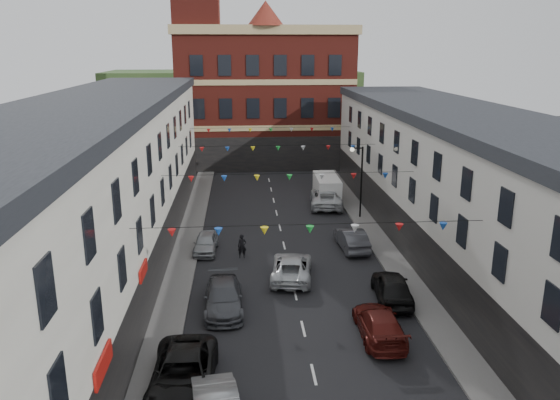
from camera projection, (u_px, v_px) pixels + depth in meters
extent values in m
plane|color=black|center=(295.00, 294.00, 31.32)|extent=(160.00, 160.00, 0.00)
cube|color=#605E5B|center=(178.00, 282.00, 32.73)|extent=(1.80, 64.00, 0.15)
cube|color=#605E5B|center=(403.00, 276.00, 33.70)|extent=(1.80, 64.00, 0.15)
cube|color=beige|center=(82.00, 210.00, 30.09)|extent=(8.00, 56.00, 10.00)
cube|color=black|center=(72.00, 113.00, 28.65)|extent=(8.40, 56.00, 0.70)
cube|color=black|center=(159.00, 265.00, 31.30)|extent=(0.12, 56.00, 3.20)
cube|color=#B6B4AB|center=(495.00, 210.00, 31.89)|extent=(8.00, 56.00, 9.00)
cube|color=black|center=(504.00, 127.00, 30.58)|extent=(8.40, 56.00, 0.70)
cube|color=black|center=(423.00, 258.00, 32.39)|extent=(0.12, 56.00, 3.20)
cube|color=maroon|center=(264.00, 100.00, 65.78)|extent=(20.00, 12.00, 15.00)
cube|color=tan|center=(264.00, 31.00, 63.62)|extent=(20.60, 12.60, 1.00)
cone|color=maroon|center=(266.00, 13.00, 58.36)|extent=(4.00, 4.00, 2.60)
cube|color=maroon|center=(198.00, 63.00, 61.15)|extent=(5.00, 5.00, 24.00)
cube|color=#294821|center=(233.00, 102.00, 89.22)|extent=(40.00, 14.00, 10.00)
cylinder|color=black|center=(361.00, 183.00, 44.43)|extent=(0.14, 0.14, 6.00)
cylinder|color=black|center=(358.00, 148.00, 43.62)|extent=(0.90, 0.10, 0.10)
sphere|color=beige|center=(352.00, 149.00, 43.61)|extent=(0.36, 0.36, 0.36)
imported|color=black|center=(183.00, 375.00, 22.27)|extent=(2.70, 5.73, 1.58)
imported|color=#47494F|center=(223.00, 297.00, 29.29)|extent=(2.19, 5.08, 1.46)
imported|color=#9CA0A5|center=(206.00, 243.00, 37.67)|extent=(1.72, 3.90, 1.30)
imported|color=#541510|center=(379.00, 324.00, 26.51)|extent=(2.07, 4.93, 1.42)
imported|color=black|center=(392.00, 287.00, 30.36)|extent=(2.33, 4.84, 1.59)
imported|color=#434449|center=(351.00, 239.00, 38.17)|extent=(1.87, 4.64, 1.50)
imported|color=silver|center=(326.00, 198.00, 48.41)|extent=(3.37, 6.14, 1.63)
imported|color=silver|center=(292.00, 267.00, 33.34)|extent=(3.04, 5.42, 1.43)
cube|color=silver|center=(327.00, 189.00, 50.01)|extent=(2.12, 5.28, 2.32)
imported|color=black|center=(242.00, 246.00, 36.54)|extent=(0.63, 0.44, 1.64)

